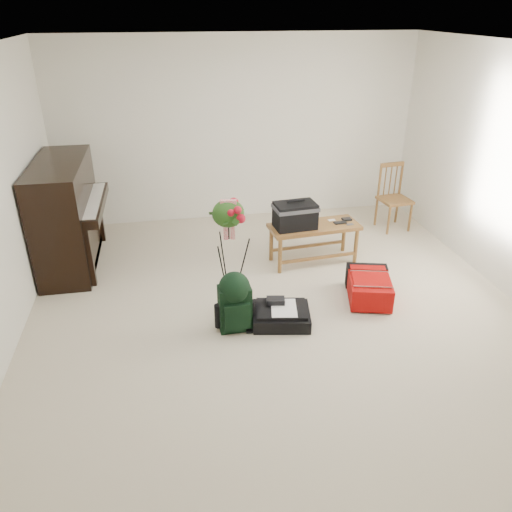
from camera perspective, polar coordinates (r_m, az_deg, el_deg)
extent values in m
cube|color=#BFB09A|center=(5.07, 2.81, -6.87)|extent=(5.00, 5.50, 0.01)
cube|color=white|center=(4.23, 3.63, 22.58)|extent=(5.00, 5.50, 0.01)
cube|color=white|center=(7.09, -2.13, 14.12)|extent=(5.00, 0.04, 2.50)
cube|color=black|center=(6.21, -20.89, 4.43)|extent=(0.55, 1.50, 1.25)
cube|color=black|center=(6.13, -18.29, 5.61)|extent=(0.28, 1.30, 0.10)
cube|color=white|center=(6.11, -18.36, 6.04)|extent=(0.22, 1.20, 0.02)
cube|color=black|center=(6.43, -19.62, -0.26)|extent=(0.45, 1.30, 0.10)
cube|color=brown|center=(5.95, 6.69, 3.34)|extent=(1.10, 0.52, 0.04)
cylinder|color=brown|center=(5.78, 2.49, 0.18)|extent=(0.05, 0.05, 0.44)
cylinder|color=brown|center=(6.08, 1.78, 1.60)|extent=(0.05, 0.05, 0.44)
cylinder|color=brown|center=(6.05, 11.37, 0.92)|extent=(0.05, 0.05, 0.44)
cylinder|color=brown|center=(6.34, 10.29, 2.25)|extent=(0.05, 0.05, 0.44)
cube|color=brown|center=(7.11, 15.58, 6.18)|extent=(0.43, 0.43, 0.04)
cylinder|color=brown|center=(6.98, 14.69, 3.97)|extent=(0.03, 0.03, 0.40)
cylinder|color=brown|center=(7.26, 13.63, 4.99)|extent=(0.03, 0.03, 0.40)
cylinder|color=brown|center=(7.13, 17.13, 4.11)|extent=(0.03, 0.03, 0.40)
cylinder|color=brown|center=(7.40, 16.01, 5.11)|extent=(0.03, 0.03, 0.40)
cube|color=brown|center=(7.12, 15.47, 10.07)|extent=(0.35, 0.08, 0.06)
cylinder|color=brown|center=(7.11, 14.02, 8.34)|extent=(0.03, 0.03, 0.48)
cylinder|color=brown|center=(7.25, 16.46, 8.40)|extent=(0.03, 0.03, 0.48)
cube|color=#BE0D08|center=(5.41, 12.77, -3.50)|extent=(0.57, 0.71, 0.24)
cube|color=black|center=(5.60, 11.86, -2.29)|extent=(0.46, 0.25, 0.26)
cube|color=#BE0D08|center=(5.31, 13.09, -2.54)|extent=(0.45, 0.44, 0.02)
cube|color=silver|center=(5.17, 13.84, -3.44)|extent=(0.38, 0.11, 0.01)
cube|color=black|center=(4.95, 2.90, -6.89)|extent=(0.62, 0.53, 0.13)
cube|color=black|center=(4.90, 2.92, -6.09)|extent=(0.54, 0.46, 0.03)
cube|color=white|center=(4.87, 3.24, -5.92)|extent=(0.30, 0.37, 0.01)
cube|color=black|center=(4.92, 2.13, -5.20)|extent=(0.19, 0.14, 0.06)
cube|color=black|center=(4.77, -2.43, -5.97)|extent=(0.31, 0.19, 0.46)
cube|color=black|center=(4.69, -2.22, -6.96)|extent=(0.25, 0.06, 0.26)
sphere|color=black|center=(4.65, -2.49, -3.59)|extent=(0.30, 0.30, 0.30)
cube|color=black|center=(4.85, -3.44, -5.45)|extent=(0.04, 0.03, 0.41)
cube|color=black|center=(4.86, -1.77, -5.30)|extent=(0.04, 0.03, 0.41)
cylinder|color=black|center=(4.69, -3.16, 3.77)|extent=(0.01, 0.01, 0.32)
ellipsoid|color=#224916|center=(4.66, -3.19, 4.87)|extent=(0.30, 0.22, 0.28)
cube|color=red|center=(4.60, -3.18, 5.90)|extent=(0.16, 0.07, 0.09)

